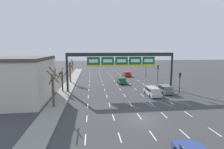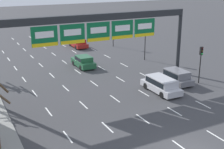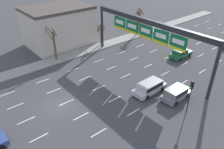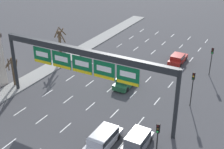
# 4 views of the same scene
# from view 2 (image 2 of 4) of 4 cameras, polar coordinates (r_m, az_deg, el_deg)

# --- Properties ---
(lane_dashes) EXTENTS (13.32, 67.00, 0.01)m
(lane_dashes) POSITION_cam_2_polar(r_m,az_deg,el_deg) (32.45, -1.52, -2.95)
(lane_dashes) COLOR white
(lane_dashes) RESTS_ON ground_plane
(sign_gantry) EXTENTS (21.83, 0.70, 7.75)m
(sign_gantry) POSITION_cam_2_polar(r_m,az_deg,el_deg) (32.03, -2.73, 8.73)
(sign_gantry) COLOR #232628
(sign_gantry) RESTS_ON ground_plane
(suv_grey) EXTENTS (1.93, 3.94, 1.54)m
(suv_grey) POSITION_cam_2_polar(r_m,az_deg,el_deg) (35.01, 11.71, -0.27)
(suv_grey) COLOR slate
(suv_grey) RESTS_ON ground_plane
(suv_silver) EXTENTS (1.97, 4.81, 1.55)m
(suv_silver) POSITION_cam_2_polar(r_m,az_deg,el_deg) (32.17, 8.99, -1.72)
(suv_silver) COLOR #B7B7BC
(suv_silver) RESTS_ON ground_plane
(car_red) EXTENTS (1.95, 4.55, 1.41)m
(car_red) POSITION_cam_2_polar(r_m,az_deg,el_deg) (51.96, -6.19, 5.78)
(car_red) COLOR maroon
(car_red) RESTS_ON ground_plane
(car_green) EXTENTS (1.88, 4.36, 1.49)m
(car_green) POSITION_cam_2_polar(r_m,az_deg,el_deg) (40.62, -5.25, 2.45)
(car_green) COLOR #235B38
(car_green) RESTS_ON ground_plane
(traffic_light_near_gantry) EXTENTS (0.30, 0.35, 4.46)m
(traffic_light_near_gantry) POSITION_cam_2_polar(r_m,az_deg,el_deg) (43.62, 6.12, 6.74)
(traffic_light_near_gantry) COLOR black
(traffic_light_near_gantry) RESTS_ON ground_plane
(traffic_light_mid_block) EXTENTS (0.30, 0.35, 4.25)m
(traffic_light_mid_block) POSITION_cam_2_polar(r_m,az_deg,el_deg) (51.84, 0.23, 8.44)
(traffic_light_mid_block) COLOR black
(traffic_light_mid_block) RESTS_ON ground_plane
(traffic_light_far_end) EXTENTS (0.30, 0.35, 4.11)m
(traffic_light_far_end) POSITION_cam_2_polar(r_m,az_deg,el_deg) (35.18, 15.95, 3.05)
(traffic_light_far_end) COLOR black
(traffic_light_far_end) RESTS_ON ground_plane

